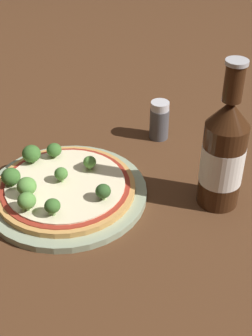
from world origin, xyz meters
The scene contains 14 objects.
ground_plane centered at (0.00, 0.00, 0.00)m, with size 3.00×3.00×0.00m, color #4C2D19.
plate centered at (0.02, -0.01, 0.01)m, with size 0.27×0.27×0.01m.
pizza centered at (0.01, -0.01, 0.02)m, with size 0.23×0.23×0.01m.
broccoli_floret_0 centered at (0.01, 0.05, 0.04)m, with size 0.02×0.02×0.03m.
broccoli_floret_1 centered at (0.09, 0.01, 0.04)m, with size 0.02×0.02×0.03m.
broccoli_floret_2 centered at (-0.07, -0.01, 0.04)m, with size 0.03×0.03×0.03m.
broccoli_floret_3 centered at (0.00, -0.07, 0.04)m, with size 0.03×0.03×0.03m.
broccoli_floret_4 centered at (0.01, -0.01, 0.04)m, with size 0.02×0.02×0.03m.
broccoli_floret_5 centered at (0.07, -0.07, 0.04)m, with size 0.02×0.02×0.03m.
broccoli_floret_6 centered at (0.03, -0.09, 0.04)m, with size 0.03×0.03×0.03m.
broccoli_floret_7 centered at (-0.06, 0.02, 0.04)m, with size 0.03×0.03×0.03m.
broccoli_floret_8 centered at (-0.04, -0.07, 0.04)m, with size 0.03×0.03×0.03m.
beer_bottle centered at (0.20, 0.17, 0.09)m, with size 0.07×0.07×0.25m.
pepper_shaker centered at (-0.01, 0.24, 0.04)m, with size 0.04×0.04×0.08m.
Camera 1 is at (0.53, -0.35, 0.50)m, focal length 50.00 mm.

